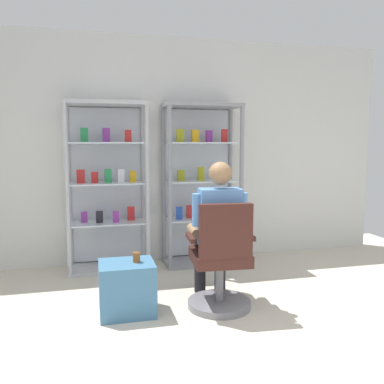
% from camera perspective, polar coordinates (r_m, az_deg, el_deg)
% --- Properties ---
extents(back_wall, '(6.00, 0.10, 2.70)m').
position_cam_1_polar(back_wall, '(4.97, -5.69, 5.75)').
color(back_wall, silver).
rests_on(back_wall, ground).
extents(display_cabinet_left, '(0.90, 0.45, 1.90)m').
position_cam_1_polar(display_cabinet_left, '(4.71, -11.84, 0.84)').
color(display_cabinet_left, '#B7B7BC').
rests_on(display_cabinet_left, ground).
extents(display_cabinet_right, '(0.90, 0.45, 1.90)m').
position_cam_1_polar(display_cabinet_right, '(4.87, 1.18, 1.18)').
color(display_cabinet_right, gray).
rests_on(display_cabinet_right, ground).
extents(office_chair, '(0.58, 0.56, 0.96)m').
position_cam_1_polar(office_chair, '(3.56, 4.10, -10.33)').
color(office_chair, slate).
rests_on(office_chair, ground).
extents(seated_shopkeeper, '(0.51, 0.59, 1.29)m').
position_cam_1_polar(seated_shopkeeper, '(3.63, 3.55, -4.78)').
color(seated_shopkeeper, black).
rests_on(seated_shopkeeper, ground).
extents(storage_crate, '(0.46, 0.39, 0.44)m').
position_cam_1_polar(storage_crate, '(3.58, -9.14, -13.21)').
color(storage_crate, teal).
rests_on(storage_crate, ground).
extents(tea_glass, '(0.06, 0.06, 0.08)m').
position_cam_1_polar(tea_glass, '(3.50, -7.83, -9.10)').
color(tea_glass, brown).
rests_on(tea_glass, storage_crate).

